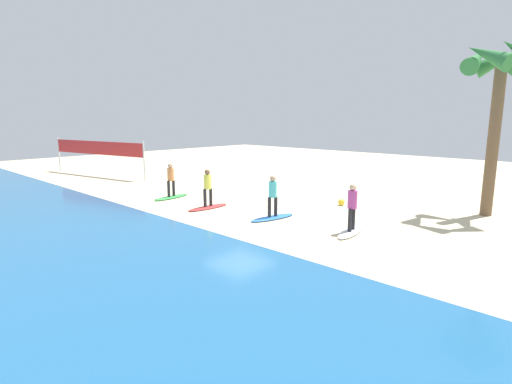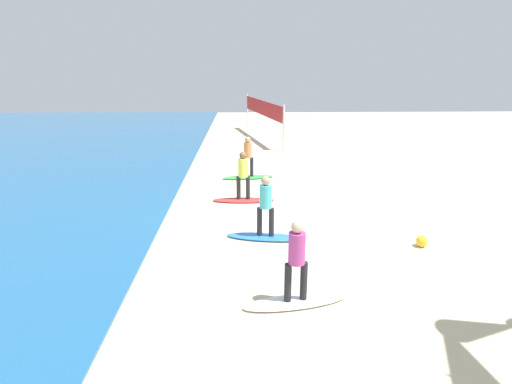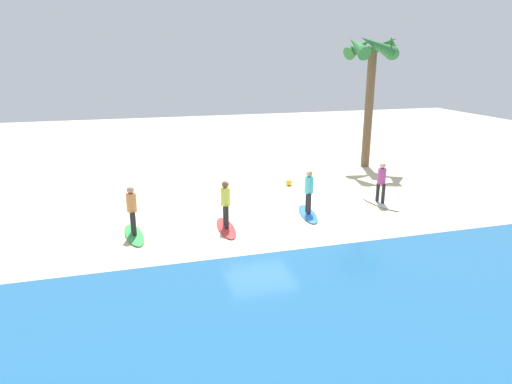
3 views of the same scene
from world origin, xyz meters
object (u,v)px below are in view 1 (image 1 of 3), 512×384
surfer_green (171,177)px  volleyball_net (97,149)px  surfboard_white (351,231)px  surfboard_blue (272,218)px  surfboard_red (208,207)px  surfer_red (208,185)px  surfer_blue (273,193)px  palm_tree (501,75)px  surfer_white (352,204)px  surfboard_green (172,197)px  beach_ball (341,202)px

surfer_green → volleyball_net: bearing=-6.1°
surfboard_white → surfboard_blue: bearing=-94.2°
surfboard_red → surfer_red: 0.99m
surfer_blue → palm_tree: bearing=-132.5°
surfboard_blue → surfboard_red: 3.33m
surfboard_white → surfer_white: surfer_white is taller
surfer_blue → surfboard_green: 6.45m
surfer_red → palm_tree: 12.45m
surfer_blue → palm_tree: (-5.93, -6.47, 4.52)m
surfer_green → volleyball_net: 10.28m
surfboard_blue → surfer_red: size_ratio=1.28×
surfboard_green → surfer_white: bearing=87.0°
surfboard_white → volleyball_net: bearing=-102.2°
surfboard_red → palm_tree: 12.84m
palm_tree → beach_ball: bearing=25.3°
surfboard_green → volleyball_net: size_ratio=0.24×
surfer_white → palm_tree: bearing=-113.6°
surfboard_white → surfboard_green: bearing=-96.7°
surfer_red → beach_ball: (-3.94, -4.56, -0.89)m
surfboard_blue → volleyball_net: volleyball_net is taller
surfer_green → volleyball_net: volleyball_net is taller
surfboard_white → beach_ball: (2.61, -3.57, 0.10)m
surfboard_red → surfboard_green: (3.09, -0.20, 0.00)m
surfer_blue → beach_ball: 4.13m
surfer_white → surfboard_blue: surfer_white is taller
surfer_blue → surfboard_white: bearing=-172.9°
surfboard_blue → surfboard_red: size_ratio=1.00×
volleyball_net → surfer_blue: bearing=177.5°
surfboard_white → beach_ball: 4.43m
surfer_white → surfboard_red: (6.55, 0.99, -0.99)m
surfer_blue → beach_ball: surfer_blue is taller
surfboard_red → volleyball_net: (13.29, -1.29, 1.74)m
surfer_white → surfboard_blue: bearing=7.1°
surfboard_blue → volleyball_net: bearing=-82.8°
surfboard_white → volleyball_net: volleyball_net is taller
surfer_red → surfer_green: 3.09m
surfboard_red → surfboard_white: bearing=100.1°
beach_ball → surfboard_green: bearing=31.8°
surfboard_blue → surfer_red: (3.27, 0.58, 0.99)m
surfboard_white → surfer_green: bearing=-96.7°
surfboard_green → surfer_green: (0.00, -0.00, 0.99)m
surfer_green → surfboard_green: bearing=90.0°
volleyball_net → surfboard_white: bearing=179.1°
surfboard_white → surfer_red: surfer_red is taller
surfboard_blue → surfer_red: 3.47m
surfer_white → surfboard_blue: size_ratio=0.78×
surfboard_blue → palm_tree: bearing=147.2°
surfboard_red → surfer_green: (3.09, -0.20, 0.99)m
surfer_white → beach_ball: (2.61, -3.57, -0.89)m
surfboard_white → surfer_blue: bearing=-94.2°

